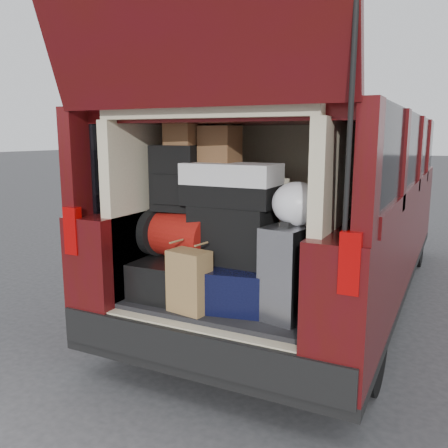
{
  "coord_description": "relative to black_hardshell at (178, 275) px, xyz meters",
  "views": [
    {
      "loc": [
        1.29,
        -2.51,
        1.61
      ],
      "look_at": [
        -0.07,
        0.2,
        1.04
      ],
      "focal_mm": 38.0,
      "sensor_mm": 36.0,
      "label": 1
    }
  ],
  "objects": [
    {
      "name": "red_duffel",
      "position": [
        0.02,
        0.02,
        0.28
      ],
      "size": [
        0.54,
        0.41,
        0.32
      ],
      "primitive_type": "cube",
      "rotation": [
        0.0,
        0.0,
        -0.2
      ],
      "color": "maroon",
      "rests_on": "black_hardshell"
    },
    {
      "name": "kraft_bag",
      "position": [
        0.25,
        -0.27,
        0.07
      ],
      "size": [
        0.27,
        0.19,
        0.38
      ],
      "primitive_type": "cube",
      "rotation": [
        0.0,
        0.0,
        -0.16
      ],
      "color": "#9F7A47",
      "rests_on": "load_floor"
    },
    {
      "name": "black_soft_case",
      "position": [
        0.39,
        0.03,
        0.32
      ],
      "size": [
        0.51,
        0.32,
        0.36
      ],
      "primitive_type": "cube",
      "rotation": [
        0.0,
        0.0,
        -0.03
      ],
      "color": "black",
      "rests_on": "navy_hardshell"
    },
    {
      "name": "minivan",
      "position": [
        0.37,
        1.73,
        0.24
      ],
      "size": [
        1.9,
        5.35,
        2.77
      ],
      "color": "black",
      "rests_on": "ground"
    },
    {
      "name": "grocery_sack_upper",
      "position": [
        0.25,
        0.13,
        0.88
      ],
      "size": [
        0.25,
        0.21,
        0.23
      ],
      "primitive_type": "cube",
      "rotation": [
        0.0,
        0.0,
        -0.09
      ],
      "color": "brown",
      "rests_on": "twotone_duffel"
    },
    {
      "name": "plastic_bag_right",
      "position": [
        0.84,
        -0.05,
        0.55
      ],
      "size": [
        0.33,
        0.32,
        0.25
      ],
      "primitive_type": "ellipsoid",
      "rotation": [
        0.0,
        0.0,
        0.18
      ],
      "color": "white",
      "rests_on": "silver_roller"
    },
    {
      "name": "twotone_duffel",
      "position": [
        0.38,
        0.04,
        0.63
      ],
      "size": [
        0.59,
        0.31,
        0.27
      ],
      "primitive_type": "cube",
      "rotation": [
        0.0,
        0.0,
        -0.0
      ],
      "color": "silver",
      "rests_on": "black_soft_case"
    },
    {
      "name": "backpack",
      "position": [
        -0.03,
        0.04,
        0.66
      ],
      "size": [
        0.32,
        0.21,
        0.43
      ],
      "primitive_type": "cube",
      "rotation": [
        0.0,
        0.0,
        0.1
      ],
      "color": "black",
      "rests_on": "red_duffel"
    },
    {
      "name": "navy_hardshell",
      "position": [
        0.42,
        0.02,
        0.01
      ],
      "size": [
        0.58,
        0.67,
        0.26
      ],
      "primitive_type": "cube",
      "rotation": [
        0.0,
        0.0,
        0.19
      ],
      "color": "black",
      "rests_on": "load_floor"
    },
    {
      "name": "silver_roller",
      "position": [
        0.81,
        -0.07,
        0.15
      ],
      "size": [
        0.29,
        0.4,
        0.55
      ],
      "primitive_type": "cube",
      "rotation": [
        0.0,
        0.0,
        -0.19
      ],
      "color": "white",
      "rests_on": "load_floor"
    },
    {
      "name": "black_hardshell",
      "position": [
        0.0,
        0.0,
        0.0
      ],
      "size": [
        0.45,
        0.62,
        0.24
      ],
      "primitive_type": "cube",
      "rotation": [
        0.0,
        0.0,
        0.02
      ],
      "color": "black",
      "rests_on": "load_floor"
    },
    {
      "name": "load_floor",
      "position": [
        0.37,
        0.15,
        -0.4
      ],
      "size": [
        1.24,
        1.05,
        0.55
      ],
      "primitive_type": "cube",
      "color": "black",
      "rests_on": "ground"
    },
    {
      "name": "grocery_sack_lower",
      "position": [
        0.02,
        0.06,
        0.96
      ],
      "size": [
        0.21,
        0.18,
        0.18
      ],
      "primitive_type": "cube",
      "rotation": [
        0.0,
        0.0,
        -0.08
      ],
      "color": "brown",
      "rests_on": "backpack"
    },
    {
      "name": "ground",
      "position": [
        0.37,
        -0.12,
        -0.67
      ],
      "size": [
        80.0,
        80.0,
        0.0
      ],
      "primitive_type": "plane",
      "color": "#323235",
      "rests_on": "ground"
    }
  ]
}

